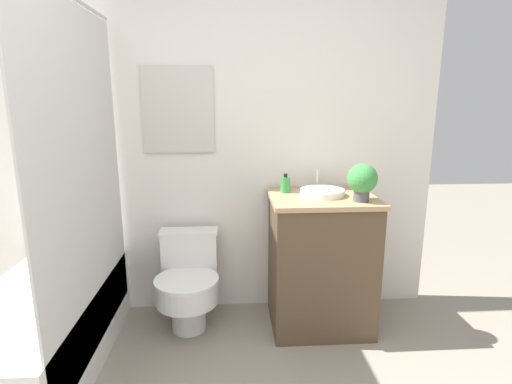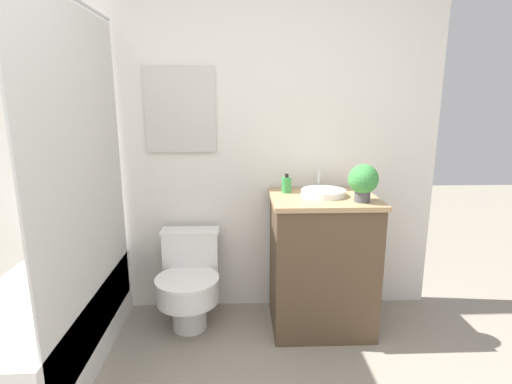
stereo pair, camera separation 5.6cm
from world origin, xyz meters
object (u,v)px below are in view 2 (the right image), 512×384
object	(u,v)px
toilet	(189,281)
soap_bottle	(287,185)
potted_plant	(363,181)
sink	(323,192)

from	to	relation	value
toilet	soap_bottle	size ratio (longest dim) A/B	4.99
toilet	potted_plant	bearing A→B (deg)	-9.00
sink	soap_bottle	size ratio (longest dim) A/B	2.52
toilet	potted_plant	world-z (taller)	potted_plant
toilet	soap_bottle	xyz separation A→B (m)	(0.65, 0.09, 0.63)
toilet	sink	size ratio (longest dim) A/B	1.98
toilet	soap_bottle	world-z (taller)	soap_bottle
potted_plant	soap_bottle	bearing A→B (deg)	148.17
soap_bottle	potted_plant	bearing A→B (deg)	-31.83
potted_plant	toilet	bearing A→B (deg)	171.00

